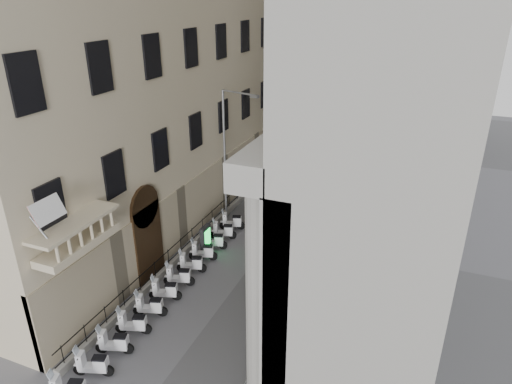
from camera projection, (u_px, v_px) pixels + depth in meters
iron_fence at (209, 231)px, 31.20m from camera, size 0.30×28.00×1.40m
blue_awning at (355, 204)px, 35.09m from camera, size 1.60×3.00×3.00m
flag at (79, 364)px, 20.08m from camera, size 1.00×1.40×8.20m
scooter_1 at (95, 375)px, 19.49m from camera, size 1.51×0.98×1.50m
scooter_2 at (116, 353)px, 20.69m from camera, size 1.51×0.98×1.50m
scooter_3 at (135, 333)px, 21.88m from camera, size 1.51×0.98×1.50m
scooter_4 at (151, 315)px, 23.07m from camera, size 1.51×0.98×1.50m
scooter_5 at (166, 299)px, 24.26m from camera, size 1.51×0.98×1.50m
scooter_6 at (180, 285)px, 25.45m from camera, size 1.51×0.98×1.50m
scooter_7 at (192, 272)px, 26.65m from camera, size 1.51×0.98×1.50m
scooter_8 at (204, 260)px, 27.84m from camera, size 1.51×0.98×1.50m
scooter_9 at (214, 249)px, 29.03m from camera, size 1.51×0.98×1.50m
scooter_10 at (224, 239)px, 30.22m from camera, size 1.51×0.98×1.50m
scooter_11 at (233, 229)px, 31.41m from camera, size 1.51×0.98×1.50m
barrier_1 at (259, 375)px, 19.47m from camera, size 0.60×2.40×1.10m
barrier_2 at (279, 338)px, 21.59m from camera, size 0.60×2.40×1.10m
barrier_3 at (295, 307)px, 23.71m from camera, size 0.60×2.40×1.10m
barrier_4 at (308, 281)px, 25.83m from camera, size 0.60×2.40×1.10m
barrier_5 at (319, 259)px, 27.95m from camera, size 0.60×2.40×1.10m
security_tent at (277, 146)px, 38.93m from camera, size 4.32×4.32×3.51m
street_lamp at (229, 144)px, 30.83m from camera, size 2.92×0.99×9.20m
info_kiosk at (206, 240)px, 28.09m from camera, size 0.31×0.92×1.93m
pedestrian_a at (283, 194)px, 34.32m from camera, size 0.83×0.66×2.00m
pedestrian_b at (341, 171)px, 38.75m from camera, size 1.18×1.09×1.96m
pedestrian_c at (285, 176)px, 37.76m from camera, size 1.06×0.76×2.03m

